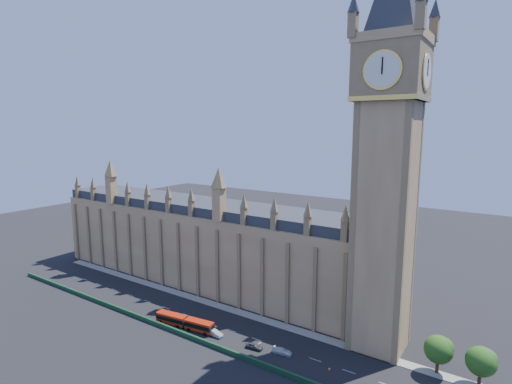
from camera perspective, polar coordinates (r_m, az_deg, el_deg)
The scene contains 15 objects.
ground at distance 112.65m, azimuth -5.25°, elevation -18.57°, with size 400.00×400.00×0.00m, color black.
palace_westminster at distance 138.16m, azimuth -7.72°, elevation -7.08°, with size 120.00×20.00×28.00m.
elizabeth_tower at distance 94.62m, azimuth 18.54°, elevation 10.02°, with size 20.59×20.59×105.00m.
bridge_parapet at distance 106.39m, azimuth -8.49°, elevation -20.06°, with size 160.00×0.60×1.20m, color #1E4C2D.
kerb_north at distance 119.33m, azimuth -2.27°, elevation -16.82°, with size 160.00×3.00×0.16m, color gray.
tree_east_near at distance 99.66m, azimuth 24.76°, elevation -19.70°, with size 6.00×6.00×8.50m.
tree_east_far at distance 99.11m, azimuth 29.63°, elevation -20.25°, with size 6.00×6.00×8.50m.
red_bus at distance 112.58m, azimuth -10.18°, elevation -17.82°, with size 17.42×4.60×2.93m.
car_grey at distance 102.38m, azimuth -0.24°, elevation -21.13°, with size 1.70×4.22×1.44m, color #414449.
car_silver at distance 108.14m, azimuth -5.95°, elevation -19.39°, with size 1.60×4.59×1.51m, color #9FA3A7.
car_white at distance 100.61m, azimuth 3.79°, elevation -21.77°, with size 1.92×4.73×1.37m, color silver.
cone_a at distance 104.11m, azimuth 0.59°, elevation -20.79°, with size 0.56×0.56×0.77m.
cone_b at distance 103.66m, azimuth 0.39°, elevation -20.95°, with size 0.56×0.56×0.74m.
cone_c at distance 100.75m, azimuth 4.02°, elevation -21.96°, with size 0.44×0.44×0.68m.
cone_d at distance 96.44m, azimuth 10.43°, elevation -23.62°, with size 0.53×0.53×0.79m.
Camera 1 is at (63.04, -77.23, 52.47)m, focal length 28.00 mm.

